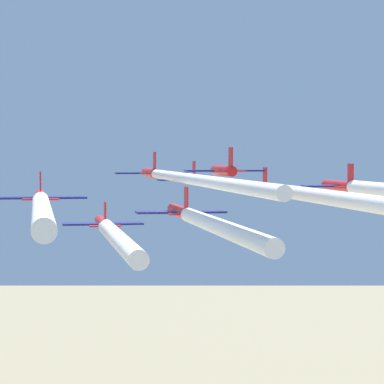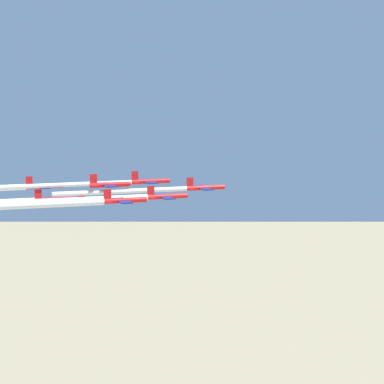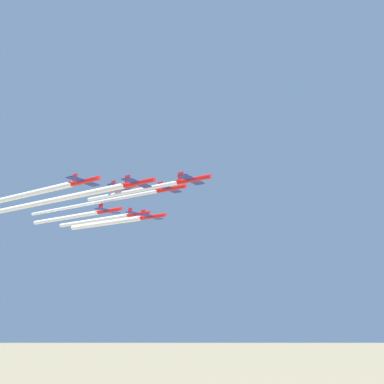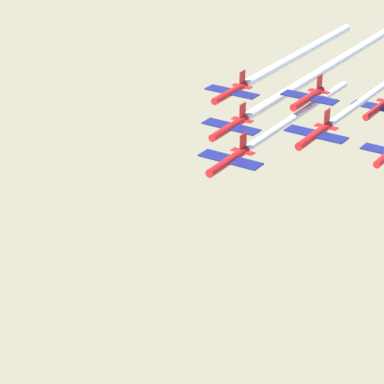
% 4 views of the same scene
% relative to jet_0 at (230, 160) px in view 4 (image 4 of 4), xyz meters
% --- Properties ---
extents(jet_0, '(8.56, 8.12, 2.86)m').
position_rel_jet_0_xyz_m(jet_0, '(0.00, 0.00, 0.00)').
color(jet_0, red).
extents(jet_1, '(8.56, 8.12, 2.86)m').
position_rel_jet_0_xyz_m(jet_1, '(-10.99, 5.05, 1.06)').
color(jet_1, red).
extents(jet_2, '(8.56, 8.12, 2.86)m').
position_rel_jet_0_xyz_m(jet_2, '(-9.75, -7.15, -0.62)').
color(jet_2, red).
extents(jet_4, '(8.56, 8.12, 2.86)m').
position_rel_jet_0_xyz_m(jet_4, '(-20.74, -2.10, 1.48)').
color(jet_4, red).
extents(jet_5, '(8.56, 8.12, 2.86)m').
position_rel_jet_0_xyz_m(jet_5, '(-19.51, -14.30, -0.13)').
color(jet_5, red).
extents(jet_7, '(8.56, 8.12, 2.86)m').
position_rel_jet_0_xyz_m(jet_7, '(-31.73, 2.96, -1.99)').
color(jet_7, red).
extents(smoke_trail_0, '(28.63, 3.83, 0.95)m').
position_rel_jet_0_xyz_m(smoke_trail_0, '(-18.16, -1.84, -0.04)').
color(smoke_trail_0, white).
extents(smoke_trail_2, '(54.32, 6.82, 1.35)m').
position_rel_jet_0_xyz_m(smoke_trail_2, '(-40.74, -10.28, -0.66)').
color(smoke_trail_2, white).
extents(smoke_trail_5, '(35.68, 4.94, 1.36)m').
position_rel_jet_0_xyz_m(smoke_trail_5, '(-41.17, -16.49, -0.17)').
color(smoke_trail_5, white).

